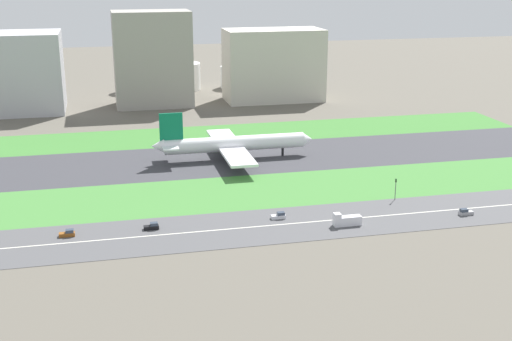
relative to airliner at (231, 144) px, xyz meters
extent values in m
plane|color=#5B564C|center=(1.82, 0.00, -6.23)|extent=(800.00, 800.00, 0.00)
cube|color=#38383D|center=(1.82, 0.00, -6.18)|extent=(280.00, 46.00, 0.10)
cube|color=#3D7A33|center=(1.82, 41.00, -6.18)|extent=(280.00, 36.00, 0.10)
cube|color=#427F38|center=(1.82, -41.00, -6.18)|extent=(280.00, 36.00, 0.10)
cube|color=#4C4C4F|center=(1.82, -73.00, -6.18)|extent=(280.00, 28.00, 0.10)
cube|color=silver|center=(1.82, -73.00, -6.13)|extent=(266.00, 0.50, 0.01)
cylinder|color=white|center=(1.68, 0.00, 0.07)|extent=(56.00, 6.00, 6.00)
cone|color=white|center=(31.68, 0.00, 0.07)|extent=(4.00, 5.70, 5.70)
cone|color=white|center=(-28.82, 0.00, 0.87)|extent=(5.00, 5.40, 5.40)
cube|color=#0C724C|center=(-23.32, 0.00, 8.07)|extent=(9.00, 0.80, 11.00)
cube|color=white|center=(-24.32, 0.00, 1.07)|extent=(6.00, 16.00, 0.60)
cube|color=white|center=(-0.32, 15.00, -1.13)|extent=(10.00, 26.00, 1.00)
cylinder|color=gray|center=(0.68, 9.00, -3.33)|extent=(5.00, 3.20, 3.20)
cube|color=white|center=(-0.32, -15.00, -1.13)|extent=(10.00, 26.00, 1.00)
cylinder|color=gray|center=(0.68, -9.00, -3.33)|extent=(5.00, 3.20, 3.20)
cylinder|color=black|center=(21.28, 0.00, -4.53)|extent=(1.00, 1.00, 3.20)
cylinder|color=black|center=(-2.32, 3.50, -4.53)|extent=(1.00, 1.00, 3.20)
cylinder|color=black|center=(-2.32, -3.50, -4.53)|extent=(1.00, 1.00, 3.20)
cube|color=#99999E|center=(58.91, -78.00, -5.58)|extent=(4.40, 1.80, 1.10)
cube|color=#333D4C|center=(58.11, -78.00, -4.58)|extent=(2.20, 1.66, 0.90)
cube|color=silver|center=(19.95, -78.00, -4.73)|extent=(8.40, 2.50, 2.80)
cube|color=silver|center=(16.75, -78.00, -2.73)|extent=(2.00, 2.30, 1.20)
cube|color=black|center=(-37.02, -68.00, -5.58)|extent=(4.40, 1.80, 1.10)
cube|color=#333D4C|center=(-36.22, -68.00, -4.58)|extent=(2.20, 1.66, 0.90)
cube|color=silver|center=(1.44, -68.00, -5.58)|extent=(4.40, 1.80, 1.10)
cube|color=#333D4C|center=(2.24, -68.00, -4.58)|extent=(2.20, 1.66, 0.90)
cube|color=brown|center=(-60.90, -68.00, -5.58)|extent=(4.40, 1.80, 1.10)
cube|color=#333D4C|center=(-60.10, -68.00, -4.58)|extent=(2.20, 1.66, 0.90)
cylinder|color=#4C4C51|center=(43.30, -60.00, -3.13)|extent=(0.24, 0.24, 6.00)
cube|color=black|center=(43.30, -60.00, 0.47)|extent=(0.36, 0.36, 1.20)
sphere|color=#19D826|center=(43.30, -60.20, 0.77)|extent=(0.24, 0.24, 0.24)
cube|color=#B2B2B7|center=(-88.18, 114.00, 14.24)|extent=(41.57, 35.62, 40.94)
cube|color=#9E998E|center=(-20.42, 114.00, 19.12)|extent=(40.98, 24.73, 50.70)
cube|color=beige|center=(46.71, 114.00, 13.65)|extent=(54.19, 27.40, 39.77)
cylinder|color=silver|center=(-27.29, 159.00, 0.66)|extent=(20.31, 20.31, 13.78)
cylinder|color=silver|center=(-0.50, 159.00, 1.94)|extent=(24.29, 24.29, 16.34)
cylinder|color=silver|center=(34.14, 159.00, 0.43)|extent=(19.03, 19.03, 13.32)
camera|label=1|loc=(-48.86, -254.83, 68.43)|focal=47.60mm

